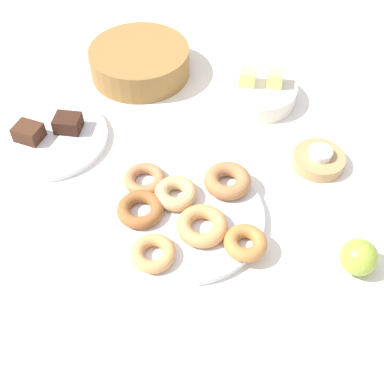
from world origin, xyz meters
name	(u,v)px	position (x,y,z in m)	size (l,w,h in m)	color
ground_plane	(188,219)	(0.00, 0.00, 0.00)	(2.40, 2.40, 0.00)	white
donut_plate	(188,217)	(0.00, 0.00, 0.01)	(0.29, 0.29, 0.02)	silver
donut_0	(202,226)	(0.04, -0.03, 0.03)	(0.09, 0.09, 0.03)	tan
donut_1	(153,253)	(-0.03, -0.11, 0.03)	(0.08, 0.08, 0.02)	tan
donut_2	(140,209)	(-0.09, -0.02, 0.03)	(0.09, 0.09, 0.02)	#995B2D
donut_3	(245,243)	(0.12, -0.04, 0.03)	(0.08, 0.08, 0.03)	#BC7A3D
donut_4	(145,179)	(-0.10, 0.05, 0.03)	(0.08, 0.08, 0.02)	#B27547
donut_5	(228,181)	(0.06, 0.09, 0.03)	(0.09, 0.09, 0.03)	#B27547
donut_6	(176,193)	(-0.03, 0.03, 0.03)	(0.08, 0.08, 0.03)	tan
cake_plate	(51,138)	(-0.35, 0.13, 0.01)	(0.25, 0.25, 0.02)	silver
brownie_near	(29,132)	(-0.39, 0.11, 0.03)	(0.06, 0.05, 0.03)	#472819
brownie_far	(68,123)	(-0.32, 0.16, 0.03)	(0.06, 0.05, 0.03)	#381E14
candle_holder	(319,160)	(0.22, 0.21, 0.01)	(0.11, 0.11, 0.03)	tan
tealight	(321,153)	(0.22, 0.21, 0.03)	(0.05, 0.05, 0.01)	silver
basket	(140,62)	(-0.24, 0.41, 0.04)	(0.25, 0.25, 0.07)	olive
fruit_bowl	(259,93)	(0.06, 0.39, 0.02)	(0.17, 0.17, 0.04)	silver
melon_chunk_left	(248,77)	(0.03, 0.39, 0.06)	(0.04, 0.04, 0.04)	#DBD67A
melon_chunk_right	(275,78)	(0.09, 0.40, 0.06)	(0.04, 0.04, 0.04)	#DBD67A
apple	(359,257)	(0.32, -0.02, 0.03)	(0.07, 0.07, 0.07)	#93AD38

